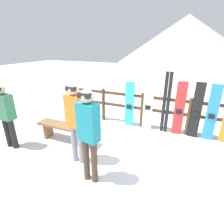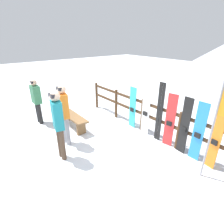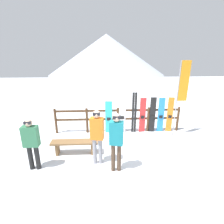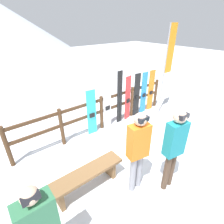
{
  "view_description": "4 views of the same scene",
  "coord_description": "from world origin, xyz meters",
  "px_view_note": "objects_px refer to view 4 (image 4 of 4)",
  "views": [
    {
      "loc": [
        1.16,
        -2.81,
        2.38
      ],
      "look_at": [
        -0.51,
        0.95,
        0.78
      ],
      "focal_mm": 28.0,
      "sensor_mm": 36.0,
      "label": 1
    },
    {
      "loc": [
        3.35,
        -1.85,
        2.81
      ],
      "look_at": [
        -0.37,
        1.11,
        0.76
      ],
      "focal_mm": 28.0,
      "sensor_mm": 36.0,
      "label": 2
    },
    {
      "loc": [
        -0.59,
        -4.81,
        3.22
      ],
      "look_at": [
        -0.28,
        1.31,
        1.14
      ],
      "focal_mm": 28.0,
      "sensor_mm": 36.0,
      "label": 3
    },
    {
      "loc": [
        -2.7,
        -1.81,
        3.02
      ],
      "look_at": [
        -0.36,
        1.08,
        1.07
      ],
      "focal_mm": 28.0,
      "sensor_mm": 36.0,
      "label": 4
    }
  ],
  "objects_px": {
    "snowboard_white": "(107,106)",
    "bench": "(87,176)",
    "ski_pair_black": "(120,98)",
    "snowboard_red": "(128,99)",
    "person_teal": "(174,145)",
    "rental_flag": "(168,59)",
    "person_orange": "(138,148)",
    "snowboard_blue": "(144,93)",
    "snowboard_cyan": "(92,113)",
    "snowboard_orange": "(151,91)",
    "snowboard_black_stripe": "(137,95)"
  },
  "relations": [
    {
      "from": "snowboard_cyan",
      "to": "snowboard_white",
      "type": "relative_size",
      "value": 0.92
    },
    {
      "from": "snowboard_cyan",
      "to": "rental_flag",
      "type": "relative_size",
      "value": 0.46
    },
    {
      "from": "snowboard_cyan",
      "to": "snowboard_black_stripe",
      "type": "bearing_deg",
      "value": 0.0
    },
    {
      "from": "person_teal",
      "to": "person_orange",
      "type": "xyz_separation_m",
      "value": [
        -0.53,
        0.38,
        -0.03
      ]
    },
    {
      "from": "snowboard_cyan",
      "to": "snowboard_red",
      "type": "bearing_deg",
      "value": 0.01
    },
    {
      "from": "snowboard_black_stripe",
      "to": "snowboard_cyan",
      "type": "bearing_deg",
      "value": -180.0
    },
    {
      "from": "snowboard_black_stripe",
      "to": "snowboard_orange",
      "type": "distance_m",
      "value": 0.74
    },
    {
      "from": "bench",
      "to": "snowboard_cyan",
      "type": "height_order",
      "value": "snowboard_cyan"
    },
    {
      "from": "person_teal",
      "to": "rental_flag",
      "type": "xyz_separation_m",
      "value": [
        2.6,
        2.12,
        0.87
      ]
    },
    {
      "from": "bench",
      "to": "person_orange",
      "type": "relative_size",
      "value": 0.9
    },
    {
      "from": "snowboard_orange",
      "to": "snowboard_red",
      "type": "bearing_deg",
      "value": -180.0
    },
    {
      "from": "bench",
      "to": "ski_pair_black",
      "type": "distance_m",
      "value": 2.8
    },
    {
      "from": "snowboard_white",
      "to": "bench",
      "type": "bearing_deg",
      "value": -137.44
    },
    {
      "from": "snowboard_black_stripe",
      "to": "ski_pair_black",
      "type": "bearing_deg",
      "value": 179.75
    },
    {
      "from": "snowboard_cyan",
      "to": "person_teal",
      "type": "bearing_deg",
      "value": -87.23
    },
    {
      "from": "snowboard_cyan",
      "to": "snowboard_red",
      "type": "distance_m",
      "value": 1.42
    },
    {
      "from": "snowboard_red",
      "to": "snowboard_blue",
      "type": "distance_m",
      "value": 0.78
    },
    {
      "from": "snowboard_black_stripe",
      "to": "person_teal",
      "type": "bearing_deg",
      "value": -123.9
    },
    {
      "from": "person_orange",
      "to": "snowboard_cyan",
      "type": "distance_m",
      "value": 2.23
    },
    {
      "from": "person_orange",
      "to": "snowboard_red",
      "type": "xyz_separation_m",
      "value": [
        1.83,
        2.17,
        -0.27
      ]
    },
    {
      "from": "person_teal",
      "to": "snowboard_white",
      "type": "bearing_deg",
      "value": 80.21
    },
    {
      "from": "ski_pair_black",
      "to": "snowboard_red",
      "type": "relative_size",
      "value": 1.15
    },
    {
      "from": "person_orange",
      "to": "rental_flag",
      "type": "relative_size",
      "value": 0.57
    },
    {
      "from": "ski_pair_black",
      "to": "snowboard_blue",
      "type": "relative_size",
      "value": 1.15
    },
    {
      "from": "snowboard_white",
      "to": "snowboard_black_stripe",
      "type": "xyz_separation_m",
      "value": [
        1.27,
        0.0,
        0.01
      ]
    },
    {
      "from": "snowboard_white",
      "to": "ski_pair_black",
      "type": "relative_size",
      "value": 0.87
    },
    {
      "from": "ski_pair_black",
      "to": "snowboard_blue",
      "type": "height_order",
      "value": "ski_pair_black"
    },
    {
      "from": "ski_pair_black",
      "to": "snowboard_orange",
      "type": "distance_m",
      "value": 1.52
    },
    {
      "from": "snowboard_red",
      "to": "rental_flag",
      "type": "distance_m",
      "value": 1.8
    },
    {
      "from": "person_teal",
      "to": "person_orange",
      "type": "distance_m",
      "value": 0.66
    },
    {
      "from": "snowboard_red",
      "to": "bench",
      "type": "bearing_deg",
      "value": -148.33
    },
    {
      "from": "snowboard_blue",
      "to": "bench",
      "type": "bearing_deg",
      "value": -154.6
    },
    {
      "from": "ski_pair_black",
      "to": "snowboard_red",
      "type": "height_order",
      "value": "ski_pair_black"
    },
    {
      "from": "snowboard_blue",
      "to": "snowboard_orange",
      "type": "bearing_deg",
      "value": 0.0
    },
    {
      "from": "rental_flag",
      "to": "snowboard_orange",
      "type": "bearing_deg",
      "value": 108.43
    },
    {
      "from": "person_teal",
      "to": "rental_flag",
      "type": "height_order",
      "value": "rental_flag"
    },
    {
      "from": "ski_pair_black",
      "to": "snowboard_orange",
      "type": "xyz_separation_m",
      "value": [
        1.52,
        -0.0,
        -0.11
      ]
    },
    {
      "from": "snowboard_white",
      "to": "rental_flag",
      "type": "distance_m",
      "value": 2.49
    },
    {
      "from": "snowboard_white",
      "to": "rental_flag",
      "type": "bearing_deg",
      "value": -11.28
    },
    {
      "from": "snowboard_white",
      "to": "snowboard_black_stripe",
      "type": "bearing_deg",
      "value": 0.0
    },
    {
      "from": "snowboard_red",
      "to": "snowboard_black_stripe",
      "type": "height_order",
      "value": "snowboard_black_stripe"
    },
    {
      "from": "ski_pair_black",
      "to": "rental_flag",
      "type": "bearing_deg",
      "value": -14.62
    },
    {
      "from": "ski_pair_black",
      "to": "snowboard_red",
      "type": "distance_m",
      "value": 0.38
    },
    {
      "from": "person_teal",
      "to": "person_orange",
      "type": "height_order",
      "value": "person_teal"
    },
    {
      "from": "snowboard_black_stripe",
      "to": "person_orange",
      "type": "bearing_deg",
      "value": -135.99
    },
    {
      "from": "ski_pair_black",
      "to": "snowboard_blue",
      "type": "distance_m",
      "value": 1.14
    },
    {
      "from": "person_orange",
      "to": "snowboard_cyan",
      "type": "relative_size",
      "value": 1.24
    },
    {
      "from": "snowboard_red",
      "to": "snowboard_white",
      "type": "bearing_deg",
      "value": -180.0
    },
    {
      "from": "ski_pair_black",
      "to": "snowboard_red",
      "type": "bearing_deg",
      "value": -0.54
    },
    {
      "from": "person_orange",
      "to": "snowboard_cyan",
      "type": "height_order",
      "value": "person_orange"
    }
  ]
}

